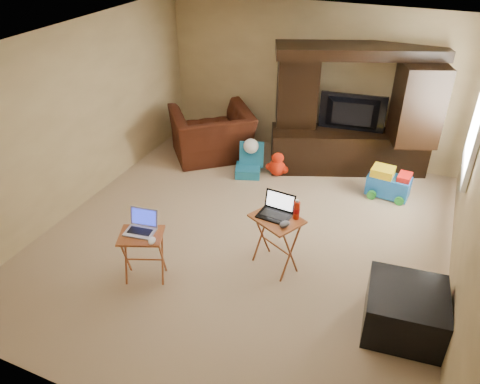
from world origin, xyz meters
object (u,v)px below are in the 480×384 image
at_px(child_rocker, 248,160).
at_px(laptop_left, 139,224).
at_px(water_bottle, 297,210).
at_px(mouse_right, 285,224).
at_px(recliner, 212,134).
at_px(television, 352,115).
at_px(mouse_left, 152,241).
at_px(tray_table_left, 144,257).
at_px(laptop_right, 275,207).
at_px(entertainment_center, 353,111).
at_px(plush_toy, 278,163).
at_px(ottoman, 405,311).
at_px(push_toy, 389,182).
at_px(tray_table_right, 276,243).

relative_size(child_rocker, laptop_left, 1.59).
bearing_deg(water_bottle, mouse_right, -109.29).
height_order(recliner, mouse_right, recliner).
distance_m(television, mouse_right, 2.87).
distance_m(child_rocker, mouse_left, 2.82).
bearing_deg(laptop_left, tray_table_left, -53.56).
distance_m(laptop_left, water_bottle, 1.76).
bearing_deg(laptop_right, tray_table_left, -142.25).
distance_m(laptop_left, laptop_right, 1.52).
bearing_deg(entertainment_center, plush_toy, -166.73).
distance_m(child_rocker, mouse_right, 2.46).
bearing_deg(ottoman, recliner, 142.69).
xyz_separation_m(push_toy, ottoman, (0.54, -2.57, 0.02)).
bearing_deg(plush_toy, television, 32.90).
distance_m(child_rocker, plush_toy, 0.47).
relative_size(child_rocker, mouse_right, 3.62).
xyz_separation_m(recliner, tray_table_right, (1.97, -2.27, -0.06)).
bearing_deg(ottoman, laptop_right, 165.12).
xyz_separation_m(tray_table_left, tray_table_right, (1.31, 0.80, 0.04)).
height_order(laptop_left, mouse_right, laptop_left).
bearing_deg(tray_table_right, child_rocker, 147.77).
bearing_deg(mouse_right, recliner, 131.28).
distance_m(television, mouse_left, 3.86).
height_order(child_rocker, tray_table_right, tray_table_right).
bearing_deg(mouse_right, ottoman, -11.21).
bearing_deg(mouse_right, child_rocker, 122.27).
distance_m(laptop_right, mouse_left, 1.41).
height_order(ottoman, water_bottle, water_bottle).
bearing_deg(water_bottle, tray_table_right, -158.20).
distance_m(push_toy, laptop_left, 3.79).
xyz_separation_m(mouse_right, water_bottle, (0.07, 0.20, 0.08)).
bearing_deg(plush_toy, recliner, 172.87).
bearing_deg(tray_table_right, plush_toy, 135.67).
height_order(push_toy, laptop_left, laptop_left).
xyz_separation_m(tray_table_right, water_bottle, (0.20, 0.08, 0.46)).
relative_size(child_rocker, push_toy, 0.84).
distance_m(push_toy, ottoman, 2.63).
bearing_deg(water_bottle, ottoman, -19.72).
relative_size(child_rocker, water_bottle, 2.39).
bearing_deg(push_toy, recliner, -176.53).
relative_size(mouse_left, mouse_right, 0.88).
bearing_deg(television, tray_table_right, 77.94).
bearing_deg(mouse_left, mouse_right, 30.89).
height_order(recliner, laptop_left, laptop_left).
bearing_deg(child_rocker, entertainment_center, 12.41).
height_order(tray_table_left, tray_table_right, tray_table_right).
height_order(plush_toy, mouse_right, mouse_right).
relative_size(child_rocker, laptop_right, 1.40).
height_order(tray_table_right, laptop_left, laptop_left).
bearing_deg(water_bottle, tray_table_left, -149.83).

